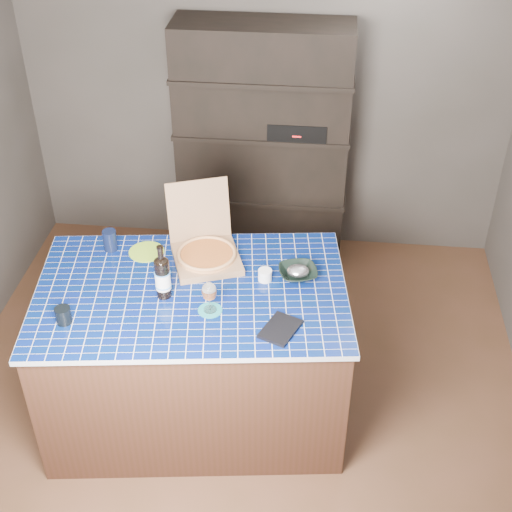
# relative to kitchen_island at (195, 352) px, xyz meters

# --- Properties ---
(room) EXTENTS (3.50, 3.50, 3.50)m
(room) POSITION_rel_kitchen_island_xyz_m (0.22, 0.12, 0.80)
(room) COLOR brown
(room) RESTS_ON ground
(shelving_unit) EXTENTS (1.20, 0.41, 1.80)m
(shelving_unit) POSITION_rel_kitchen_island_xyz_m (0.22, 1.65, 0.45)
(shelving_unit) COLOR black
(shelving_unit) RESTS_ON floor
(kitchen_island) EXTENTS (1.77, 1.25, 0.90)m
(kitchen_island) POSITION_rel_kitchen_island_xyz_m (0.00, 0.00, 0.00)
(kitchen_island) COLOR #402319
(kitchen_island) RESTS_ON floor
(pizza_box) EXTENTS (0.48, 0.52, 0.39)m
(pizza_box) POSITION_rel_kitchen_island_xyz_m (0.04, 0.28, 0.51)
(pizza_box) COLOR #93684C
(pizza_box) RESTS_ON kitchen_island
(mead_bottle) EXTENTS (0.08, 0.08, 0.32)m
(mead_bottle) POSITION_rel_kitchen_island_xyz_m (-0.13, -0.06, 0.58)
(mead_bottle) COLOR black
(mead_bottle) RESTS_ON kitchen_island
(teal_trivet) EXTENTS (0.12, 0.12, 0.01)m
(teal_trivet) POSITION_rel_kitchen_island_xyz_m (0.13, -0.16, 0.45)
(teal_trivet) COLOR teal
(teal_trivet) RESTS_ON kitchen_island
(wine_glass) EXTENTS (0.08, 0.08, 0.17)m
(wine_glass) POSITION_rel_kitchen_island_xyz_m (0.13, -0.16, 0.57)
(wine_glass) COLOR white
(wine_glass) RESTS_ON teal_trivet
(tumbler) EXTENTS (0.08, 0.08, 0.09)m
(tumbler) POSITION_rel_kitchen_island_xyz_m (-0.58, -0.32, 0.50)
(tumbler) COLOR black
(tumbler) RESTS_ON kitchen_island
(dvd_case) EXTENTS (0.22, 0.26, 0.02)m
(dvd_case) POSITION_rel_kitchen_island_xyz_m (0.50, -0.27, 0.46)
(dvd_case) COLOR black
(dvd_case) RESTS_ON kitchen_island
(bowl) EXTENTS (0.25, 0.25, 0.05)m
(bowl) POSITION_rel_kitchen_island_xyz_m (0.56, 0.17, 0.48)
(bowl) COLOR black
(bowl) RESTS_ON kitchen_island
(foil_contents) EXTENTS (0.12, 0.10, 0.06)m
(foil_contents) POSITION_rel_kitchen_island_xyz_m (0.56, 0.17, 0.49)
(foil_contents) COLOR silver
(foil_contents) RESTS_ON bowl
(white_jar) EXTENTS (0.07, 0.07, 0.06)m
(white_jar) POSITION_rel_kitchen_island_xyz_m (0.38, 0.13, 0.48)
(white_jar) COLOR white
(white_jar) RESTS_ON kitchen_island
(navy_cup) EXTENTS (0.08, 0.08, 0.12)m
(navy_cup) POSITION_rel_kitchen_island_xyz_m (-0.52, 0.32, 0.51)
(navy_cup) COLOR black
(navy_cup) RESTS_ON kitchen_island
(green_trivet) EXTENTS (0.20, 0.20, 0.01)m
(green_trivet) POSITION_rel_kitchen_island_xyz_m (-0.31, 0.31, 0.45)
(green_trivet) COLOR #93CB2B
(green_trivet) RESTS_ON kitchen_island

